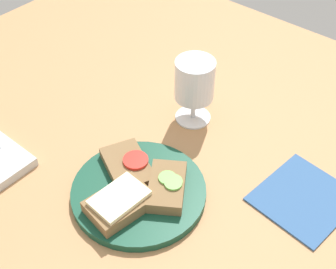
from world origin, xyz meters
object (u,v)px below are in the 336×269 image
Objects in this scene: sandwich_with_tomato at (128,166)px; plate at (139,192)px; sandwich_with_cucumber at (167,186)px; napkin at (304,198)px; wine_glass at (195,83)px; sandwich_with_cheese at (120,202)px.

plate is at bearing -115.83° from sandwich_with_tomato.
napkin is at bearing -50.99° from sandwich_with_cucumber.
sandwich_with_tomato is at bearing 64.17° from plate.
wine_glass is (20.42, 0.90, 6.54)cm from sandwich_with_tomato.
sandwich_with_cheese is 0.97× the size of sandwich_with_cucumber.
wine_glass is at bearing 13.45° from plate.
wine_glass is at bearing 12.03° from sandwich_with_cheese.
plate is at bearing 128.43° from napkin.
wine_glass is 30.06cm from napkin.
sandwich_with_cheese is at bearing -145.26° from sandwich_with_tomato.
sandwich_with_cucumber is 22.73cm from wine_glass.
wine_glass is (27.61, 5.88, 6.11)cm from sandwich_with_cheese.
plate is 1.69× the size of wine_glass.
sandwich_with_tomato is (7.19, 4.99, -0.43)cm from sandwich_with_cheese.
sandwich_with_tomato is (2.18, 4.51, 1.85)cm from plate.
plate reaches higher than napkin.
sandwich_with_cheese is 32.43cm from napkin.
sandwich_with_tomato is at bearing 120.26° from napkin.
plate is 29.29cm from napkin.
sandwich_with_cheese is 8.76cm from sandwich_with_tomato.
napkin is (23.21, -22.46, -2.88)cm from sandwich_with_cheese.
plate is 5.53cm from sandwich_with_cheese.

